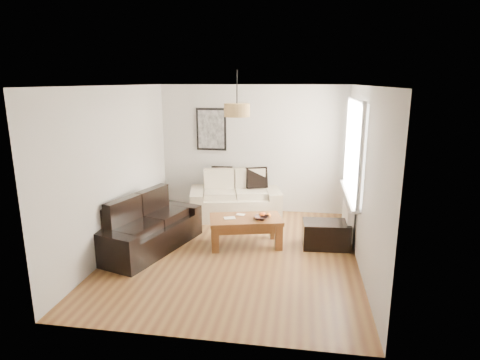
% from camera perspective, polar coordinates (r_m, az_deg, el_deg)
% --- Properties ---
extents(floor, '(4.50, 4.50, 0.00)m').
position_cam_1_polar(floor, '(6.53, -0.82, -10.25)').
color(floor, brown).
rests_on(floor, ground).
extents(ceiling, '(3.80, 4.50, 0.00)m').
position_cam_1_polar(ceiling, '(5.96, -0.91, 13.23)').
color(ceiling, white).
rests_on(ceiling, floor).
extents(wall_back, '(3.80, 0.04, 2.60)m').
position_cam_1_polar(wall_back, '(8.30, 1.76, 4.37)').
color(wall_back, silver).
rests_on(wall_back, floor).
extents(wall_front, '(3.80, 0.04, 2.60)m').
position_cam_1_polar(wall_front, '(4.00, -6.34, -6.16)').
color(wall_front, silver).
rests_on(wall_front, floor).
extents(wall_left, '(0.04, 4.50, 2.60)m').
position_cam_1_polar(wall_left, '(6.69, -17.12, 1.46)').
color(wall_left, silver).
rests_on(wall_left, floor).
extents(wall_right, '(0.04, 4.50, 2.60)m').
position_cam_1_polar(wall_right, '(6.10, 17.03, 0.29)').
color(wall_right, silver).
rests_on(wall_right, floor).
extents(window_bay, '(0.14, 1.90, 1.60)m').
position_cam_1_polar(window_bay, '(6.81, 15.97, 4.32)').
color(window_bay, white).
rests_on(window_bay, wall_right).
extents(radiator, '(0.10, 0.90, 0.52)m').
position_cam_1_polar(radiator, '(7.10, 15.00, -5.42)').
color(radiator, white).
rests_on(radiator, wall_right).
extents(poster, '(0.62, 0.04, 0.87)m').
position_cam_1_polar(poster, '(8.36, -4.08, 7.18)').
color(poster, black).
rests_on(poster, wall_back).
extents(pendant_shade, '(0.40, 0.40, 0.20)m').
position_cam_1_polar(pendant_shade, '(6.27, -0.43, 9.87)').
color(pendant_shade, tan).
rests_on(pendant_shade, ceiling).
extents(loveseat_cream, '(1.94, 1.34, 0.88)m').
position_cam_1_polar(loveseat_cream, '(8.07, -0.70, -2.16)').
color(loveseat_cream, beige).
rests_on(loveseat_cream, floor).
extents(sofa_leather, '(1.44, 2.07, 0.82)m').
position_cam_1_polar(sofa_leather, '(6.73, -13.02, -6.11)').
color(sofa_leather, black).
rests_on(sofa_leather, floor).
extents(coffee_table, '(1.29, 0.91, 0.48)m').
position_cam_1_polar(coffee_table, '(6.73, 0.79, -7.28)').
color(coffee_table, brown).
rests_on(coffee_table, floor).
extents(ottoman, '(0.78, 0.53, 0.43)m').
position_cam_1_polar(ottoman, '(6.81, 12.07, -7.56)').
color(ottoman, black).
rests_on(ottoman, floor).
extents(cushion_left, '(0.43, 0.15, 0.42)m').
position_cam_1_polar(cushion_left, '(8.25, -2.60, 0.48)').
color(cushion_left, black).
rests_on(cushion_left, loveseat_cream).
extents(cushion_right, '(0.45, 0.27, 0.43)m').
position_cam_1_polar(cushion_right, '(8.14, 2.36, 0.33)').
color(cushion_right, black).
rests_on(cushion_right, loveseat_cream).
extents(fruit_bowl, '(0.30, 0.30, 0.06)m').
position_cam_1_polar(fruit_bowl, '(6.56, 3.08, -5.37)').
color(fruit_bowl, black).
rests_on(fruit_bowl, coffee_table).
extents(orange_a, '(0.10, 0.10, 0.08)m').
position_cam_1_polar(orange_a, '(6.67, 3.31, -4.93)').
color(orange_a, '#DE4B12').
rests_on(orange_a, fruit_bowl).
extents(orange_b, '(0.09, 0.09, 0.08)m').
position_cam_1_polar(orange_b, '(6.66, 4.07, -4.99)').
color(orange_b, orange).
rests_on(orange_b, fruit_bowl).
extents(orange_c, '(0.09, 0.09, 0.08)m').
position_cam_1_polar(orange_c, '(6.67, 3.09, -4.93)').
color(orange_c, '#FF5915').
rests_on(orange_c, fruit_bowl).
extents(papers, '(0.22, 0.18, 0.01)m').
position_cam_1_polar(papers, '(6.63, -1.48, -5.39)').
color(papers, white).
rests_on(papers, coffee_table).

